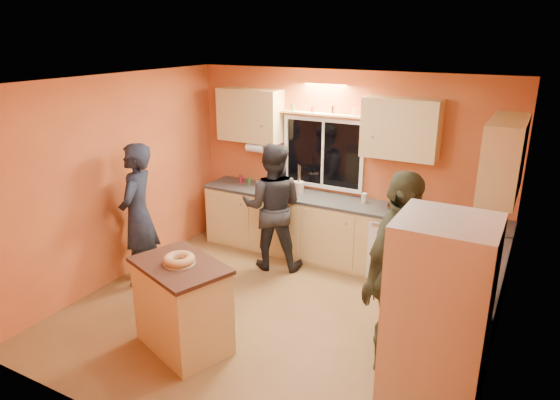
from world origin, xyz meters
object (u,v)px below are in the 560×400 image
Objects in this scene: refrigerator at (437,329)px; person_right at (397,275)px; person_left at (138,215)px; person_center at (272,207)px; island at (182,305)px.

person_right is (-0.48, 0.59, 0.08)m from refrigerator.
refrigerator is at bearing 56.29° from person_left.
person_left is 0.93× the size of person_right.
person_left is at bearing 97.38° from person_right.
island is at bearing 73.31° from person_center.
person_left is (-3.79, 0.77, 0.01)m from refrigerator.
person_center is at bearing 67.00° from person_right.
person_right is at bearing 126.85° from person_center.
person_left is 3.31m from person_right.
island is at bearing 35.26° from person_left.
person_left reaches higher than island.
refrigerator is at bearing 22.23° from island.
refrigerator is 0.77m from person_right.
person_left reaches higher than refrigerator.
person_center is at bearing 113.01° from island.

